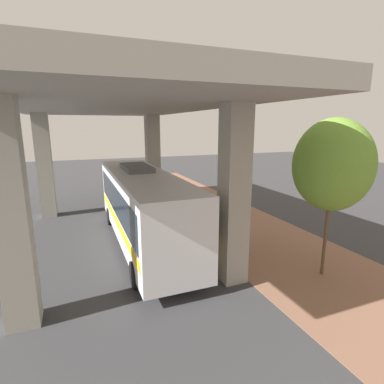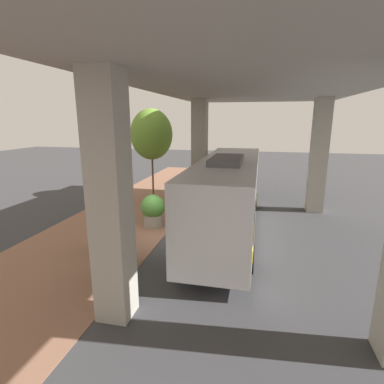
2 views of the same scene
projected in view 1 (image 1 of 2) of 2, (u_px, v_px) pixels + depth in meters
ground_plane at (189, 230)px, 16.97m from camera, size 80.00×80.00×0.00m
sidewalk_strip at (235, 223)px, 18.04m from camera, size 6.00×40.00×0.02m
overpass at (110, 115)px, 14.17m from camera, size 9.40×19.67×7.14m
bus at (142, 204)px, 14.52m from camera, size 2.68×11.36×3.80m
fire_hydrant at (222, 236)px, 14.64m from camera, size 0.40×0.19×0.92m
planter_front at (184, 200)px, 19.94m from camera, size 1.30×1.30×1.70m
planter_middle at (211, 207)px, 19.27m from camera, size 1.01×1.01×1.34m
planter_back at (213, 219)px, 16.07m from camera, size 1.24×1.24×1.65m
street_tree_near at (333, 165)px, 10.91m from camera, size 2.84×2.84×6.06m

